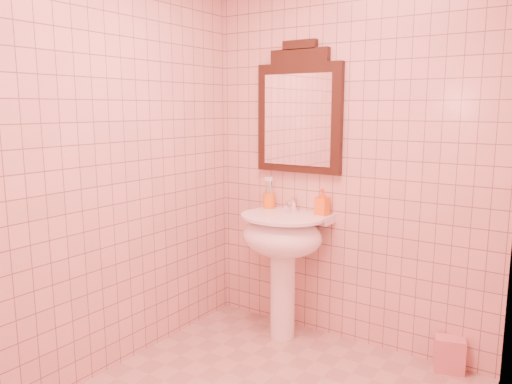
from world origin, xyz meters
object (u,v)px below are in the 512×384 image
Objects in this scene: pedestal_sink at (282,245)px; soap_dispenser at (322,202)px; toothbrush_cup at (269,201)px; mirror at (299,112)px; towel at (449,354)px.

pedestal_sink is 0.39m from soap_dispenser.
mirror is at bearing 14.76° from toothbrush_cup.
towel is (1.08, 0.17, -0.56)m from pedestal_sink.
mirror reaches higher than soap_dispenser.
pedestal_sink is 4.86× the size of soap_dispenser.
pedestal_sink is at bearing -36.09° from toothbrush_cup.
toothbrush_cup is (-0.20, -0.05, -0.62)m from mirror.
mirror is 4.41× the size of toothbrush_cup.
toothbrush_cup is 0.42m from soap_dispenser.
mirror is at bearing 172.69° from soap_dispenser.
mirror is at bearing 90.00° from pedestal_sink.
soap_dispenser is 0.84× the size of towel.
towel is at bearing 4.40° from soap_dispenser.
toothbrush_cup is 1.52m from towel.
towel is at bearing 0.94° from toothbrush_cup.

